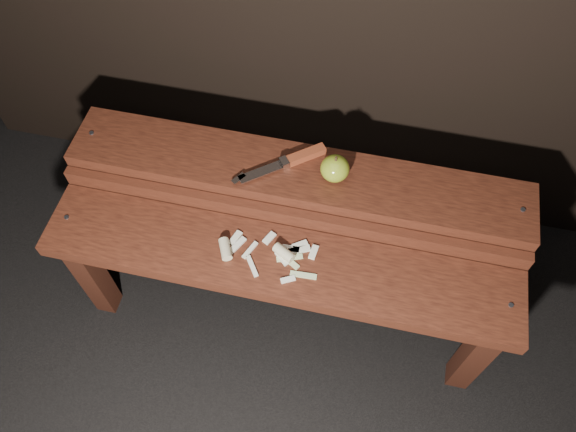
% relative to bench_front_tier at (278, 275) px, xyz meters
% --- Properties ---
extents(ground, '(60.00, 60.00, 0.00)m').
position_rel_bench_front_tier_xyz_m(ground, '(0.00, 0.06, -0.35)').
color(ground, black).
extents(bench_front_tier, '(1.20, 0.20, 0.42)m').
position_rel_bench_front_tier_xyz_m(bench_front_tier, '(0.00, 0.00, 0.00)').
color(bench_front_tier, '#32150C').
rests_on(bench_front_tier, ground).
extents(bench_rear_tier, '(1.20, 0.21, 0.50)m').
position_rel_bench_front_tier_xyz_m(bench_rear_tier, '(0.00, 0.23, 0.06)').
color(bench_rear_tier, '#32150C').
rests_on(bench_rear_tier, ground).
extents(apple, '(0.07, 0.07, 0.08)m').
position_rel_bench_front_tier_xyz_m(apple, '(0.09, 0.23, 0.18)').
color(apple, olive).
rests_on(apple, bench_rear_tier).
extents(knife, '(0.22, 0.17, 0.02)m').
position_rel_bench_front_tier_xyz_m(knife, '(-0.01, 0.25, 0.16)').
color(knife, brown).
rests_on(knife, bench_rear_tier).
extents(apple_scraps, '(0.26, 0.14, 0.03)m').
position_rel_bench_front_tier_xyz_m(apple_scraps, '(-0.04, 0.02, 0.08)').
color(apple_scraps, beige).
rests_on(apple_scraps, bench_front_tier).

